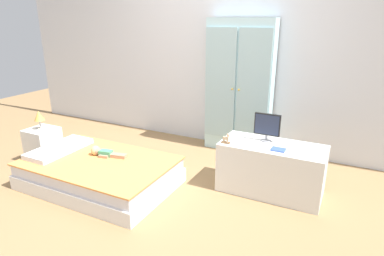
% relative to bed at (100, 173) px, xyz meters
% --- Properties ---
extents(ground_plane, '(10.00, 10.00, 0.02)m').
position_rel_bed_xyz_m(ground_plane, '(0.62, 0.09, -0.14)').
color(ground_plane, '#99754C').
extents(back_wall, '(6.40, 0.05, 2.70)m').
position_rel_bed_xyz_m(back_wall, '(0.62, 1.66, 1.22)').
color(back_wall, silver).
rests_on(back_wall, ground_plane).
extents(bed, '(1.45, 0.94, 0.27)m').
position_rel_bed_xyz_m(bed, '(0.00, 0.00, 0.00)').
color(bed, white).
rests_on(bed, ground_plane).
extents(pillow, '(0.31, 0.68, 0.05)m').
position_rel_bed_xyz_m(pillow, '(-0.53, -0.00, 0.16)').
color(pillow, silver).
rests_on(pillow, bed).
extents(doll, '(0.39, 0.15, 0.10)m').
position_rel_bed_xyz_m(doll, '(-0.05, 0.11, 0.17)').
color(doll, '#4CA375').
rests_on(doll, bed).
extents(nightstand, '(0.31, 0.31, 0.40)m').
position_rel_bed_xyz_m(nightstand, '(-0.98, 0.16, 0.06)').
color(nightstand, white).
rests_on(nightstand, ground_plane).
extents(table_lamp, '(0.11, 0.11, 0.21)m').
position_rel_bed_xyz_m(table_lamp, '(-0.98, 0.16, 0.41)').
color(table_lamp, '#B7B2AD').
rests_on(table_lamp, nightstand).
extents(wardrobe, '(0.81, 0.24, 1.61)m').
position_rel_bed_xyz_m(wardrobe, '(0.91, 1.51, 0.67)').
color(wardrobe, silver).
rests_on(wardrobe, ground_plane).
extents(tv_stand, '(0.96, 0.45, 0.48)m').
position_rel_bed_xyz_m(tv_stand, '(1.55, 0.64, 0.11)').
color(tv_stand, silver).
rests_on(tv_stand, ground_plane).
extents(tv_monitor, '(0.25, 0.10, 0.27)m').
position_rel_bed_xyz_m(tv_monitor, '(1.47, 0.71, 0.50)').
color(tv_monitor, '#99999E').
rests_on(tv_monitor, tv_stand).
extents(rocking_horse_toy, '(0.08, 0.04, 0.10)m').
position_rel_bed_xyz_m(rocking_horse_toy, '(1.15, 0.48, 0.40)').
color(rocking_horse_toy, '#8E6642').
rests_on(rocking_horse_toy, tv_stand).
extents(book_blue, '(0.12, 0.10, 0.01)m').
position_rel_bed_xyz_m(book_blue, '(1.63, 0.54, 0.36)').
color(book_blue, blue).
rests_on(book_blue, tv_stand).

